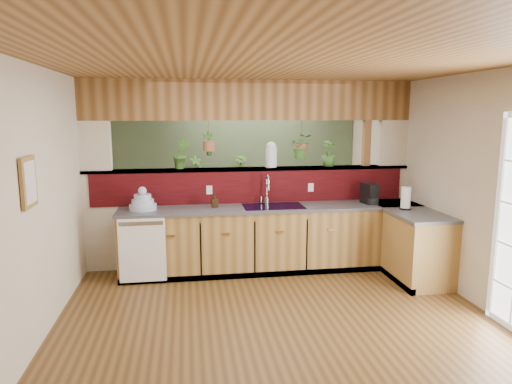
{
  "coord_description": "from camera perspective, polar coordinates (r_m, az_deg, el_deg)",
  "views": [
    {
      "loc": [
        -0.9,
        -5.0,
        2.14
      ],
      "look_at": [
        -0.03,
        0.7,
        1.15
      ],
      "focal_mm": 32.0,
      "sensor_mm": 36.0,
      "label": 1
    }
  ],
  "objects": [
    {
      "name": "faucet",
      "position": [
        6.31,
        1.38,
        0.48
      ],
      "size": [
        0.18,
        0.18,
        0.42
      ],
      "color": "#B7B7B2",
      "rests_on": "countertop"
    },
    {
      "name": "dishwasher",
      "position": [
        5.93,
        -14.03,
        -7.04
      ],
      "size": [
        0.58,
        0.03,
        0.82
      ],
      "color": "white",
      "rests_on": "ground"
    },
    {
      "name": "dish_stack",
      "position": [
        6.12,
        -13.97,
        -1.32
      ],
      "size": [
        0.35,
        0.35,
        0.31
      ],
      "color": "#A4B4D4",
      "rests_on": "countertop"
    },
    {
      "name": "ceiling",
      "position": [
        5.1,
        1.58,
        14.92
      ],
      "size": [
        4.6,
        7.0,
        0.01
      ],
      "primitive_type": "cube",
      "color": "brown",
      "rests_on": "ground"
    },
    {
      "name": "wall_left",
      "position": [
        5.25,
        -24.0,
        -0.3
      ],
      "size": [
        0.02,
        7.0,
        2.6
      ],
      "primitive_type": "cube",
      "color": "beige",
      "rests_on": "ground"
    },
    {
      "name": "sage_backwall",
      "position": [
        8.56,
        -2.63,
        4.11
      ],
      "size": [
        4.55,
        0.02,
        2.55
      ],
      "primitive_type": "cube",
      "color": "#485C3E",
      "rests_on": "ground"
    },
    {
      "name": "wall_back",
      "position": [
        8.58,
        -2.64,
        4.12
      ],
      "size": [
        4.6,
        0.02,
        2.6
      ],
      "primitive_type": "cube",
      "color": "beige",
      "rests_on": "ground"
    },
    {
      "name": "ledge_plant_left",
      "position": [
        6.37,
        -9.35,
        4.71
      ],
      "size": [
        0.24,
        0.2,
        0.41
      ],
      "primitive_type": "imported",
      "rotation": [
        0.0,
        0.0,
        0.1
      ],
      "color": "#326221",
      "rests_on": "pass_through_ledge"
    },
    {
      "name": "pass_through_ledge",
      "position": [
        6.46,
        -0.61,
        2.9
      ],
      "size": [
        4.6,
        0.21,
        0.04
      ],
      "primitive_type": "cube",
      "color": "brown",
      "rests_on": "ground"
    },
    {
      "name": "countertop",
      "position": [
        6.35,
        7.57,
        -5.8
      ],
      "size": [
        4.14,
        1.52,
        0.9
      ],
      "color": "olive",
      "rests_on": "ground"
    },
    {
      "name": "wall_right",
      "position": [
        5.99,
        23.7,
        0.87
      ],
      "size": [
        0.02,
        7.0,
        2.6
      ],
      "primitive_type": "cube",
      "color": "beige",
      "rests_on": "ground"
    },
    {
      "name": "shelf_plant_b",
      "position": [
        8.36,
        -1.93,
        3.13
      ],
      "size": [
        0.24,
        0.24,
        0.42
      ],
      "primitive_type": "imported",
      "rotation": [
        0.0,
        0.0,
        -0.03
      ],
      "color": "#326221",
      "rests_on": "shelving_console"
    },
    {
      "name": "pass_through_partition",
      "position": [
        6.48,
        -0.35,
        1.33
      ],
      "size": [
        4.6,
        0.21,
        2.6
      ],
      "color": "beige",
      "rests_on": "ground"
    },
    {
      "name": "coffee_maker",
      "position": [
        6.55,
        14.03,
        -0.29
      ],
      "size": [
        0.15,
        0.26,
        0.29
      ],
      "rotation": [
        0.0,
        0.0,
        0.21
      ],
      "color": "black",
      "rests_on": "countertop"
    },
    {
      "name": "ledge_plant_right",
      "position": [
        6.69,
        9.09,
        4.78
      ],
      "size": [
        0.26,
        0.26,
        0.37
      ],
      "primitive_type": "imported",
      "rotation": [
        0.0,
        0.0,
        0.31
      ],
      "color": "#326221",
      "rests_on": "pass_through_ledge"
    },
    {
      "name": "shelving_console",
      "position": [
        8.43,
        -4.15,
        -1.49
      ],
      "size": [
        1.43,
        0.87,
        0.93
      ],
      "primitive_type": "cube",
      "rotation": [
        0.0,
        0.0,
        0.39
      ],
      "color": "black",
      "rests_on": "ground"
    },
    {
      "name": "soap_dispenser",
      "position": [
        6.13,
        -5.18,
        -1.08
      ],
      "size": [
        0.09,
        0.09,
        0.18
      ],
      "primitive_type": "imported",
      "rotation": [
        0.0,
        0.0,
        0.05
      ],
      "color": "#342312",
      "rests_on": "countertop"
    },
    {
      "name": "shelf_plant_a",
      "position": [
        8.3,
        -7.53,
        3.03
      ],
      "size": [
        0.26,
        0.22,
        0.43
      ],
      "primitive_type": "imported",
      "rotation": [
        0.0,
        0.0,
        0.31
      ],
      "color": "#326221",
      "rests_on": "shelving_console"
    },
    {
      "name": "floor_plant",
      "position": [
        8.01,
        7.32,
        -2.74
      ],
      "size": [
        0.94,
        0.88,
        0.84
      ],
      "primitive_type": "imported",
      "rotation": [
        0.0,
        0.0,
        0.37
      ],
      "color": "#326221",
      "rests_on": "ground"
    },
    {
      "name": "header_beam",
      "position": [
        6.41,
        -0.63,
        11.4
      ],
      "size": [
        4.6,
        0.15,
        0.55
      ],
      "primitive_type": "cube",
      "color": "brown",
      "rests_on": "ground"
    },
    {
      "name": "navy_sink",
      "position": [
        6.22,
        2.17,
        -2.5
      ],
      "size": [
        0.82,
        0.5,
        0.18
      ],
      "color": "black",
      "rests_on": "countertop"
    },
    {
      "name": "wall_front",
      "position": [
        1.94,
        21.05,
        -16.6
      ],
      "size": [
        4.6,
        0.02,
        2.6
      ],
      "primitive_type": "cube",
      "color": "beige",
      "rests_on": "ground"
    },
    {
      "name": "hanging_plant_a",
      "position": [
        6.36,
        -5.95,
        7.05
      ],
      "size": [
        0.19,
        0.16,
        0.45
      ],
      "color": "brown",
      "rests_on": "header_beam"
    },
    {
      "name": "paper_towel",
      "position": [
        6.29,
        18.21,
        -0.77
      ],
      "size": [
        0.15,
        0.15,
        0.32
      ],
      "color": "black",
      "rests_on": "countertop"
    },
    {
      "name": "framed_print",
      "position": [
        4.45,
        -26.54,
        1.1
      ],
      "size": [
        0.04,
        0.35,
        0.45
      ],
      "color": "olive",
      "rests_on": "wall_left"
    },
    {
      "name": "ground",
      "position": [
        5.51,
        1.45,
        -13.11
      ],
      "size": [
        4.6,
        7.0,
        0.01
      ],
      "primitive_type": "cube",
      "color": "#533819",
      "rests_on": "ground"
    },
    {
      "name": "hanging_plant_b",
      "position": [
        6.56,
        5.69,
        7.01
      ],
      "size": [
        0.36,
        0.33,
        0.48
      ],
      "color": "brown",
      "rests_on": "header_beam"
    },
    {
      "name": "glass_jar",
      "position": [
        6.48,
        1.91,
        4.71
      ],
      "size": [
        0.16,
        0.16,
        0.36
      ],
      "color": "silver",
      "rests_on": "pass_through_ledge"
    }
  ]
}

